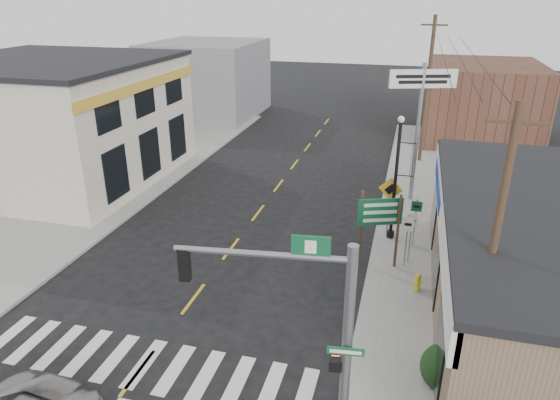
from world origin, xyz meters
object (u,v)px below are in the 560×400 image
(lamp_post, at_px, (398,170))
(utility_pole_near, at_px, (493,251))
(guide_sign, at_px, (380,220))
(fire_hydrant, at_px, (418,282))
(dance_center_sign, at_px, (421,100))
(traffic_signal_pole, at_px, (320,322))
(utility_pole_far, at_px, (427,89))
(bare_tree, at_px, (472,218))

(lamp_post, distance_m, utility_pole_near, 8.90)
(guide_sign, distance_m, utility_pole_near, 6.95)
(fire_hydrant, xyz_separation_m, utility_pole_near, (1.56, -4.20, 3.73))
(fire_hydrant, xyz_separation_m, dance_center_sign, (-0.47, 9.15, 4.95))
(traffic_signal_pole, xyz_separation_m, fire_hydrant, (2.40, 7.26, -2.92))
(guide_sign, bearing_deg, utility_pole_far, 63.04)
(guide_sign, xyz_separation_m, bare_tree, (3.04, -2.37, 1.51))
(utility_pole_near, bearing_deg, dance_center_sign, 101.63)
(utility_pole_far, bearing_deg, lamp_post, -87.38)
(utility_pole_far, bearing_deg, bare_tree, -77.13)
(utility_pole_far, bearing_deg, utility_pole_near, -77.49)
(bare_tree, bearing_deg, guide_sign, 142.01)
(dance_center_sign, bearing_deg, lamp_post, -116.57)
(guide_sign, distance_m, dance_center_sign, 8.33)
(fire_hydrant, height_order, lamp_post, lamp_post)
(fire_hydrant, bearing_deg, bare_tree, -28.82)
(guide_sign, xyz_separation_m, utility_pole_near, (3.20, -5.80, 2.11))
(traffic_signal_pole, height_order, fire_hydrant, traffic_signal_pole)
(lamp_post, height_order, utility_pole_far, utility_pole_far)
(traffic_signal_pole, xyz_separation_m, utility_pole_near, (3.96, 3.07, 0.81))
(fire_hydrant, relative_size, utility_pole_near, 0.09)
(lamp_post, bearing_deg, guide_sign, -100.56)
(fire_hydrant, bearing_deg, traffic_signal_pole, -108.27)
(guide_sign, distance_m, utility_pole_far, 14.88)
(guide_sign, bearing_deg, utility_pole_near, -81.89)
(dance_center_sign, height_order, utility_pole_near, utility_pole_near)
(guide_sign, bearing_deg, fire_hydrant, -65.14)
(fire_hydrant, distance_m, utility_pole_near, 5.83)
(guide_sign, distance_m, bare_tree, 4.14)
(bare_tree, xyz_separation_m, utility_pole_far, (-1.46, 16.93, 1.13))
(fire_hydrant, height_order, bare_tree, bare_tree)
(lamp_post, bearing_deg, utility_pole_near, -72.56)
(guide_sign, relative_size, dance_center_sign, 0.44)
(guide_sign, xyz_separation_m, utility_pole_far, (1.58, 14.56, 2.64))
(lamp_post, distance_m, utility_pole_far, 12.07)
(fire_hydrant, height_order, utility_pole_near, utility_pole_near)
(traffic_signal_pole, xyz_separation_m, guide_sign, (0.76, 8.87, -1.30))
(lamp_post, bearing_deg, traffic_signal_pole, -96.62)
(fire_hydrant, distance_m, utility_pole_far, 16.72)
(guide_sign, height_order, utility_pole_far, utility_pole_far)
(lamp_post, relative_size, bare_tree, 1.25)
(bare_tree, bearing_deg, utility_pole_far, 94.92)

